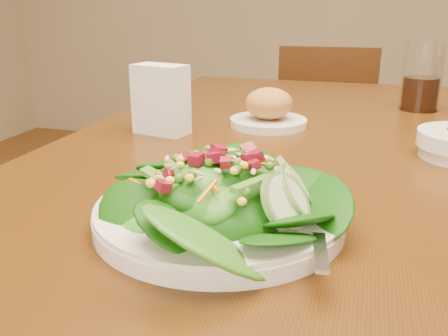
# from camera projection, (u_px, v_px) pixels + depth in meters

# --- Properties ---
(dining_table) EXTENTS (0.90, 1.40, 0.75)m
(dining_table) POSITION_uv_depth(u_px,v_px,m) (312.00, 194.00, 0.93)
(dining_table) COLOR #462209
(dining_table) RESTS_ON ground_plane
(chair_far) EXTENTS (0.40, 0.41, 0.83)m
(chair_far) POSITION_uv_depth(u_px,v_px,m) (324.00, 142.00, 2.05)
(chair_far) COLOR #41210B
(chair_far) RESTS_ON ground_plane
(salad_plate) EXTENTS (0.28, 0.28, 0.08)m
(salad_plate) POSITION_uv_depth(u_px,v_px,m) (227.00, 200.00, 0.55)
(salad_plate) COLOR white
(salad_plate) RESTS_ON dining_table
(bread_plate) EXTENTS (0.15, 0.15, 0.08)m
(bread_plate) POSITION_uv_depth(u_px,v_px,m) (269.00, 111.00, 0.99)
(bread_plate) COLOR white
(bread_plate) RESTS_ON dining_table
(drinking_glass) EXTENTS (0.09, 0.09, 0.15)m
(drinking_glass) POSITION_uv_depth(u_px,v_px,m) (421.00, 82.00, 1.13)
(drinking_glass) COLOR silver
(drinking_glass) RESTS_ON dining_table
(napkin_holder) EXTENTS (0.11, 0.07, 0.13)m
(napkin_holder) POSITION_uv_depth(u_px,v_px,m) (161.00, 98.00, 0.93)
(napkin_holder) COLOR white
(napkin_holder) RESTS_ON dining_table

